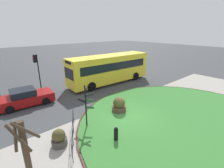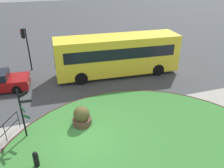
% 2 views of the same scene
% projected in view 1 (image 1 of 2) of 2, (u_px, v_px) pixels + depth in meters
% --- Properties ---
extents(ground, '(120.00, 120.00, 0.00)m').
position_uv_depth(ground, '(128.00, 117.00, 12.03)').
color(ground, '#3D3F42').
extents(sidewalk_paving, '(32.00, 8.17, 0.02)m').
position_uv_depth(sidewalk_paving, '(150.00, 128.00, 10.67)').
color(sidewalk_paving, '#9E998E').
rests_on(sidewalk_paving, ground).
extents(grass_island, '(14.85, 14.85, 0.10)m').
position_uv_depth(grass_island, '(190.00, 124.00, 11.11)').
color(grass_island, '#387A33').
rests_on(grass_island, ground).
extents(grass_kerb_ring, '(15.16, 15.16, 0.11)m').
position_uv_depth(grass_kerb_ring, '(190.00, 124.00, 11.11)').
color(grass_kerb_ring, brown).
rests_on(grass_kerb_ring, ground).
extents(signpost_directional, '(0.73, 1.26, 2.91)m').
position_uv_depth(signpost_directional, '(86.00, 104.00, 10.35)').
color(signpost_directional, black).
rests_on(signpost_directional, ground).
extents(bollard_foreground, '(0.25, 0.25, 0.90)m').
position_uv_depth(bollard_foreground, '(116.00, 134.00, 9.35)').
color(bollard_foreground, black).
rests_on(bollard_foreground, ground).
extents(railing_grass_edge, '(1.84, 3.23, 1.08)m').
position_uv_depth(railing_grass_edge, '(73.00, 129.00, 9.41)').
color(railing_grass_edge, black).
rests_on(railing_grass_edge, ground).
extents(bus_yellow, '(10.21, 2.99, 3.27)m').
position_uv_depth(bus_yellow, '(109.00, 68.00, 19.24)').
color(bus_yellow, yellow).
rests_on(bus_yellow, ground).
extents(car_far_lane, '(4.43, 2.25, 1.43)m').
position_uv_depth(car_far_lane, '(25.00, 98.00, 13.78)').
color(car_far_lane, maroon).
rests_on(car_far_lane, ground).
extents(traffic_light_near, '(0.49, 0.26, 3.69)m').
position_uv_depth(traffic_light_near, '(36.00, 64.00, 16.74)').
color(traffic_light_near, black).
rests_on(traffic_light_near, ground).
extents(planter_near_signpost, '(1.08, 1.08, 1.23)m').
position_uv_depth(planter_near_signpost, '(119.00, 105.00, 12.64)').
color(planter_near_signpost, brown).
rests_on(planter_near_signpost, ground).
extents(planter_kerbside, '(0.85, 0.85, 1.01)m').
position_uv_depth(planter_kerbside, '(59.00, 138.00, 8.98)').
color(planter_kerbside, '#47423D').
rests_on(planter_kerbside, ground).
extents(street_tree_bare, '(1.12, 0.98, 3.12)m').
position_uv_depth(street_tree_bare, '(25.00, 148.00, 6.61)').
color(street_tree_bare, '#423323').
rests_on(street_tree_bare, ground).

